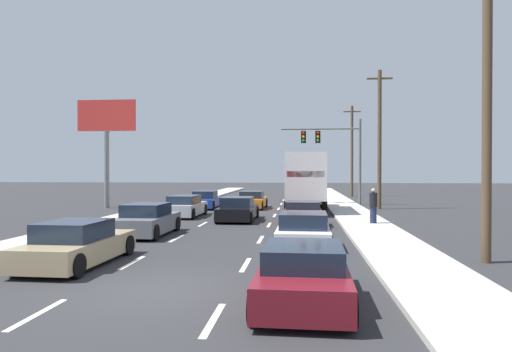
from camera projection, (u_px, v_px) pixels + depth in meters
ground_plane at (258, 206)px, 35.57m from camera, size 140.00×140.00×0.00m
sidewalk_right at (351, 212)px, 29.96m from camera, size 2.53×80.00×0.14m
sidewalk_left at (154, 210)px, 31.21m from camera, size 2.53×80.00×0.14m
lane_markings at (251, 212)px, 31.12m from camera, size 3.54×57.00×0.01m
car_blue at (206, 200)px, 33.86m from camera, size 1.84×4.34×1.28m
car_silver at (185, 207)px, 27.67m from camera, size 1.89×4.31×1.28m
car_gray at (147, 221)px, 19.75m from camera, size 1.94×4.17×1.35m
car_tan at (77, 245)px, 13.51m from camera, size 1.96×4.45×1.29m
car_orange at (252, 201)px, 33.75m from camera, size 1.97×4.21×1.26m
car_black at (238, 210)px, 25.54m from camera, size 1.96×4.48×1.31m
box_truck at (306, 179)px, 31.20m from camera, size 2.70×8.80×3.84m
car_red at (303, 214)px, 23.30m from camera, size 1.98×4.06×1.22m
car_white at (303, 231)px, 16.56m from camera, size 2.00×4.08×1.27m
car_maroon at (304, 276)px, 9.64m from camera, size 1.98×4.17×1.22m
traffic_signal_mast at (327, 144)px, 37.28m from camera, size 6.36×0.69×6.86m
utility_pole_near at (487, 94)px, 13.79m from camera, size 1.80×0.28×9.73m
utility_pole_mid at (380, 138)px, 33.20m from camera, size 1.80×0.28×9.91m
utility_pole_far at (352, 150)px, 49.16m from camera, size 1.80×0.28×9.58m
roadside_billboard at (107, 130)px, 34.10m from camera, size 4.35×0.36×7.92m
pedestrian_near_corner at (373, 206)px, 23.06m from camera, size 0.38×0.38×1.72m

